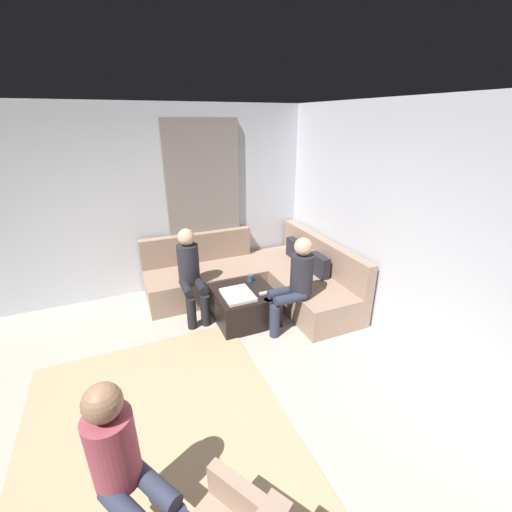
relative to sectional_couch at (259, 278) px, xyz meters
name	(u,v)px	position (x,y,z in m)	size (l,w,h in m)	color
ground_plane	(149,463)	(2.08, -1.88, -0.33)	(6.00, 6.00, 0.10)	#B2A899
wall_back	(448,247)	(2.08, 1.06, 1.07)	(6.00, 0.12, 2.70)	silver
wall_left	(111,207)	(-0.86, -1.88, 1.07)	(0.12, 6.00, 2.70)	silver
curtain_panel	(204,207)	(-0.76, -0.58, 0.97)	(0.06, 1.10, 2.50)	gray
area_rug	(158,433)	(1.88, -1.78, -0.27)	(2.60, 2.20, 0.01)	tan
sectional_couch	(259,278)	(0.00, 0.00, 0.00)	(2.10, 2.55, 0.87)	#9E7F6B
ottoman	(244,305)	(0.52, -0.45, -0.07)	(0.76, 0.76, 0.42)	black
folded_blanket	(238,295)	(0.62, -0.57, 0.16)	(0.44, 0.36, 0.04)	white
coffee_mug	(250,278)	(0.30, -0.27, 0.19)	(0.08, 0.08, 0.10)	#334C72
game_remote	(265,293)	(0.70, -0.23, 0.15)	(0.05, 0.15, 0.02)	white
person_on_couch_back	(294,281)	(0.94, 0.06, 0.38)	(0.30, 0.60, 1.20)	#2D3347
person_on_couch_side	(190,271)	(0.15, -1.05, 0.38)	(0.60, 0.30, 1.20)	black
person_on_armchair	(125,466)	(2.59, -1.99, 0.36)	(0.59, 0.48, 1.18)	#2D3347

